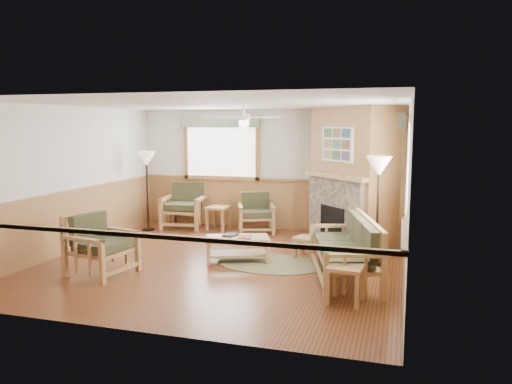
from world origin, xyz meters
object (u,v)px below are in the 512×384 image
(armchair_back_right, at_px, (256,213))
(armchair_left, at_px, (102,244))
(floor_lamp_right, at_px, (378,211))
(floor_lamp_left, at_px, (147,191))
(sofa, at_px, (344,249))
(end_table_chairs, at_px, (218,218))
(coffee_table, at_px, (237,249))
(end_table_sofa, at_px, (346,284))
(footstool, at_px, (308,247))
(armchair_back_left, at_px, (184,205))

(armchair_back_right, distance_m, armchair_left, 3.99)
(floor_lamp_right, bearing_deg, floor_lamp_left, 164.71)
(sofa, bearing_deg, floor_lamp_left, -132.25)
(end_table_chairs, bearing_deg, floor_lamp_left, -159.81)
(armchair_back_right, xyz_separation_m, end_table_chairs, (-0.89, 0.00, -0.17))
(floor_lamp_left, bearing_deg, floor_lamp_right, -15.29)
(coffee_table, distance_m, floor_lamp_left, 3.38)
(end_table_sofa, height_order, footstool, end_table_sofa)
(armchair_left, height_order, end_table_chairs, armchair_left)
(armchair_back_right, xyz_separation_m, coffee_table, (0.37, -2.40, -0.21))
(end_table_chairs, xyz_separation_m, end_table_sofa, (3.29, -3.93, -0.01))
(armchair_back_left, xyz_separation_m, footstool, (3.22, -1.79, -0.33))
(footstool, distance_m, floor_lamp_left, 4.12)
(armchair_back_left, xyz_separation_m, armchair_back_right, (1.74, 0.00, -0.08))
(armchair_back_left, xyz_separation_m, end_table_sofa, (4.13, -3.93, -0.26))
(armchair_left, height_order, floor_lamp_right, floor_lamp_right)
(armchair_back_left, height_order, floor_lamp_left, floor_lamp_left)
(end_table_sofa, bearing_deg, armchair_back_left, 136.38)
(sofa, relative_size, armchair_left, 2.12)
(armchair_left, bearing_deg, coffee_table, -42.61)
(armchair_back_right, height_order, end_table_sofa, armchair_back_right)
(coffee_table, bearing_deg, end_table_chairs, 95.41)
(end_table_chairs, relative_size, footstool, 1.24)
(end_table_chairs, bearing_deg, armchair_back_right, 0.00)
(armchair_back_right, xyz_separation_m, armchair_left, (-1.45, -3.72, 0.05))
(armchair_back_left, xyz_separation_m, floor_lamp_right, (4.42, -1.93, 0.41))
(floor_lamp_right, bearing_deg, end_table_chairs, 151.74)
(armchair_back_left, height_order, floor_lamp_right, floor_lamp_right)
(coffee_table, distance_m, end_table_chairs, 2.72)
(end_table_chairs, bearing_deg, armchair_left, -98.56)
(floor_lamp_left, bearing_deg, sofa, -26.87)
(armchair_left, xyz_separation_m, end_table_chairs, (0.56, 3.72, -0.22))
(footstool, bearing_deg, armchair_back_left, 150.89)
(armchair_left, height_order, end_table_sofa, armchair_left)
(sofa, bearing_deg, armchair_back_left, -141.29)
(armchair_back_left, relative_size, coffee_table, 0.95)
(end_table_chairs, relative_size, floor_lamp_left, 0.29)
(footstool, bearing_deg, end_table_sofa, -67.09)
(sofa, height_order, floor_lamp_left, floor_lamp_left)
(end_table_chairs, bearing_deg, footstool, -36.99)
(footstool, bearing_deg, sofa, -55.22)
(armchair_back_left, distance_m, armchair_back_right, 1.74)
(floor_lamp_left, xyz_separation_m, floor_lamp_right, (5.06, -1.38, 0.03))
(armchair_back_left, bearing_deg, footstool, -36.11)
(end_table_sofa, height_order, floor_lamp_right, floor_lamp_right)
(sofa, height_order, coffee_table, sofa)
(armchair_left, xyz_separation_m, end_table_sofa, (3.85, -0.21, -0.23))
(coffee_table, relative_size, end_table_chairs, 2.06)
(armchair_back_right, bearing_deg, end_table_chairs, 159.72)
(sofa, xyz_separation_m, end_table_chairs, (-3.14, 2.88, -0.21))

